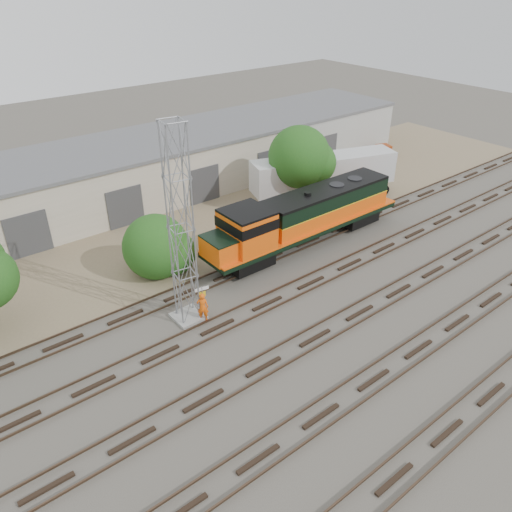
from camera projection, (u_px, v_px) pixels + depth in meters
ground at (326, 293)px, 34.15m from camera, size 140.00×140.00×0.00m
dirt_strip at (205, 218)px, 44.27m from camera, size 80.00×16.00×0.02m
tracks at (360, 313)px, 32.09m from camera, size 80.00×20.40×0.28m
warehouse at (159, 165)px, 48.35m from camera, size 58.40×10.40×5.30m
locomotive at (303, 217)px, 38.74m from camera, size 18.24×3.20×4.38m
signal_tower at (181, 232)px, 28.69m from camera, size 1.86×1.86×12.59m
sign_post at (202, 296)px, 31.18m from camera, size 0.90×0.22×2.22m
worker at (203, 307)px, 31.08m from camera, size 0.87×0.84×2.01m
semi_trailer at (327, 172)px, 46.59m from camera, size 14.00×7.05×4.26m
dumpster_blue at (310, 170)px, 52.43m from camera, size 1.68×1.59×1.50m
dumpster_red at (383, 151)px, 58.02m from camera, size 1.89×1.83×1.40m
tree_mid at (160, 248)px, 35.56m from camera, size 4.97×4.74×4.74m
tree_east at (303, 158)px, 44.29m from camera, size 5.82×5.55×7.49m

